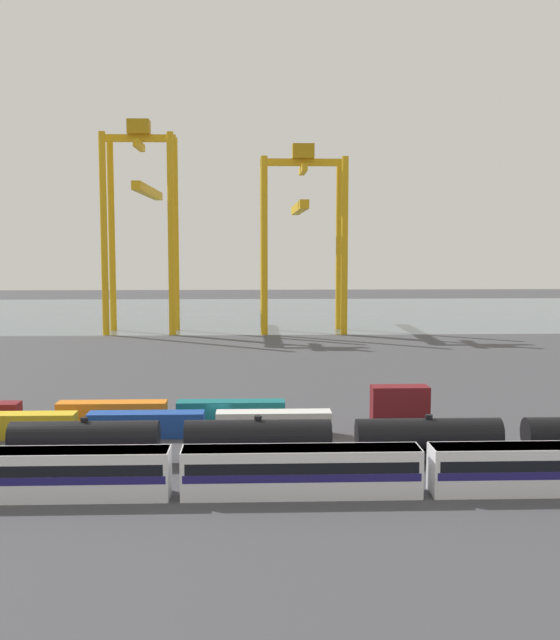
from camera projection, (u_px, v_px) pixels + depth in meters
name	position (u px, v px, depth m)	size (l,w,h in m)	color
ground_plane	(229.00, 367.00, 124.85)	(420.00, 420.00, 0.00)	#424247
harbour_water	(239.00, 313.00, 223.44)	(400.00, 110.00, 0.01)	slate
passenger_train	(301.00, 469.00, 61.33)	(59.30, 3.14, 3.90)	silver
freight_tank_row	(258.00, 441.00, 70.50)	(76.82, 2.92, 4.38)	#232326
shipping_container_2	(17.00, 426.00, 79.57)	(12.10, 2.44, 2.60)	gold
shipping_container_3	(146.00, 425.00, 80.06)	(12.10, 2.44, 2.60)	#1C4299
shipping_container_4	(274.00, 423.00, 80.54)	(12.10, 2.44, 2.60)	silver
shipping_container_5	(400.00, 422.00, 81.03)	(6.04, 2.44, 2.60)	maroon
shipping_container_6	(400.00, 398.00, 80.77)	(6.04, 2.44, 2.60)	maroon
shipping_container_9	(112.00, 413.00, 85.38)	(12.10, 2.44, 2.60)	orange
shipping_container_10	(231.00, 412.00, 85.87)	(12.10, 2.44, 2.60)	#146066
gantry_crane_west	(142.00, 207.00, 174.56)	(16.24, 41.04, 47.41)	gold
gantry_crane_central	(302.00, 220.00, 176.03)	(19.29, 39.13, 42.27)	gold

